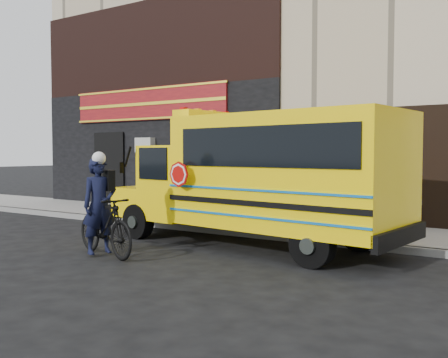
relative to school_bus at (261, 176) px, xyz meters
name	(u,v)px	position (x,y,z in m)	size (l,w,h in m)	color
ground	(156,252)	(-1.50, -1.62, -1.51)	(120.00, 120.00, 0.00)	black
curb	(226,231)	(-1.50, 0.98, -1.43)	(40.00, 0.20, 0.15)	gray
sidewalk	(256,224)	(-1.50, 2.48, -1.43)	(40.00, 3.00, 0.15)	gray
building	(340,41)	(-1.55, 8.84, 4.62)	(20.00, 10.70, 12.00)	#C0AF90
school_bus	(261,176)	(0.00, 0.00, 0.00)	(7.11, 2.98, 2.92)	black
bicycle	(105,225)	(-2.10, -2.40, -0.92)	(0.56, 1.97, 1.18)	black
cyclist	(100,208)	(-2.20, -2.43, -0.59)	(0.67, 0.44, 1.85)	black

